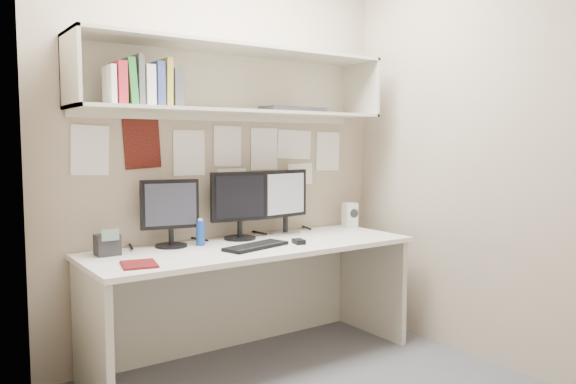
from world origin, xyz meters
TOP-DOWN VIEW (x-y plane):
  - wall_back at (0.00, 1.00)m, footprint 2.40×0.02m
  - wall_front at (0.00, -1.00)m, footprint 2.40×0.02m
  - wall_left at (-1.20, 0.00)m, footprint 0.02×2.00m
  - wall_right at (1.20, 0.00)m, footprint 0.02×2.00m
  - desk at (0.00, 0.65)m, footprint 2.00×0.70m
  - overhead_hutch at (0.00, 0.86)m, footprint 2.00×0.38m
  - pinned_papers at (0.00, 0.99)m, footprint 1.92×0.01m
  - monitor_left at (-0.44, 0.87)m, footprint 0.34×0.19m
  - monitor_center at (0.03, 0.87)m, footprint 0.37×0.20m
  - monitor_right at (0.38, 0.87)m, footprint 0.37×0.20m
  - keyboard at (-0.04, 0.55)m, footprint 0.44×0.25m
  - mouse at (0.24, 0.51)m, footprint 0.08×0.10m
  - speaker at (0.94, 0.85)m, footprint 0.11×0.11m
  - blue_bottle at (-0.27, 0.81)m, footprint 0.05×0.05m
  - maroon_notebook at (-0.77, 0.48)m, footprint 0.21×0.24m
  - desk_phone at (-0.82, 0.83)m, footprint 0.13×0.11m
  - book_stack at (-0.61, 0.77)m, footprint 0.40×0.17m
  - hutch_tray at (0.38, 0.77)m, footprint 0.45×0.20m

SIDE VIEW (x-z plane):
  - desk at x=0.00m, z-range 0.00..0.73m
  - maroon_notebook at x=-0.77m, z-range 0.73..0.74m
  - keyboard at x=-0.04m, z-range 0.73..0.75m
  - mouse at x=0.24m, z-range 0.73..0.76m
  - desk_phone at x=-0.82m, z-range 0.71..0.86m
  - blue_bottle at x=-0.27m, z-range 0.73..0.89m
  - speaker at x=0.94m, z-range 0.73..0.91m
  - monitor_left at x=-0.44m, z-range 0.75..1.15m
  - monitor_center at x=0.03m, z-range 0.75..1.18m
  - monitor_right at x=0.38m, z-range 0.75..1.18m
  - pinned_papers at x=0.00m, z-range 1.01..1.49m
  - wall_back at x=0.00m, z-range 0.00..2.60m
  - wall_front at x=0.00m, z-range 0.00..2.60m
  - wall_left at x=-1.20m, z-range 0.00..2.60m
  - wall_right at x=1.20m, z-range 0.00..2.60m
  - hutch_tray at x=0.38m, z-range 1.54..1.57m
  - book_stack at x=-0.61m, z-range 1.52..1.79m
  - overhead_hutch at x=0.00m, z-range 1.52..1.92m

